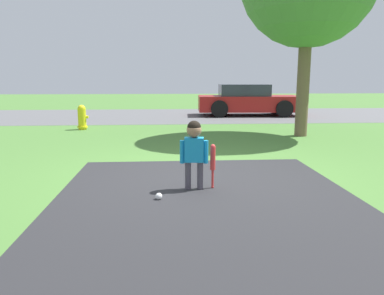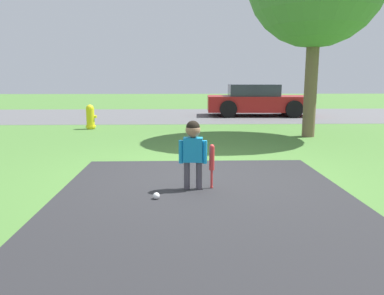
{
  "view_description": "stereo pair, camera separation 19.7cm",
  "coord_description": "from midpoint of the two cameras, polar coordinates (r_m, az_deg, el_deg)",
  "views": [
    {
      "loc": [
        -0.52,
        -5.55,
        1.47
      ],
      "look_at": [
        -0.16,
        -0.33,
        0.49
      ],
      "focal_mm": 35.0,
      "sensor_mm": 36.0,
      "label": 1
    },
    {
      "loc": [
        -0.32,
        -5.56,
        1.47
      ],
      "look_at": [
        -0.16,
        -0.33,
        0.49
      ],
      "focal_mm": 35.0,
      "sensor_mm": 36.0,
      "label": 2
    }
  ],
  "objects": [
    {
      "name": "ground_plane",
      "position": [
        5.76,
        0.34,
        -4.21
      ],
      "size": [
        60.0,
        60.0,
        0.0
      ],
      "primitive_type": "plane",
      "color": "#477533"
    },
    {
      "name": "driveway_strip",
      "position": [
        3.41,
        3.12,
        -14.88
      ],
      "size": [
        3.77,
        7.0,
        0.01
      ],
      "color": "#262628",
      "rests_on": "ground"
    },
    {
      "name": "street_strip",
      "position": [
        15.01,
        -2.34,
        4.93
      ],
      "size": [
        40.0,
        6.0,
        0.01
      ],
      "color": "#59595B",
      "rests_on": "ground"
    },
    {
      "name": "child",
      "position": [
        4.91,
        -0.83,
        0.36
      ],
      "size": [
        0.38,
        0.2,
        0.92
      ],
      "rotation": [
        0.0,
        0.0,
        -0.09
      ],
      "color": "#4C4751",
      "rests_on": "ground"
    },
    {
      "name": "baseball_bat",
      "position": [
        5.0,
        2.06,
        -1.91
      ],
      "size": [
        0.07,
        0.07,
        0.6
      ],
      "color": "red",
      "rests_on": "ground"
    },
    {
      "name": "sports_ball",
      "position": [
        4.64,
        -6.3,
        -7.4
      ],
      "size": [
        0.08,
        0.08,
        0.08
      ],
      "color": "white",
      "rests_on": "ground"
    },
    {
      "name": "fire_hydrant",
      "position": [
        11.28,
        -16.89,
        4.4
      ],
      "size": [
        0.32,
        0.29,
        0.71
      ],
      "color": "yellow",
      "rests_on": "ground"
    },
    {
      "name": "parked_car",
      "position": [
        15.08,
        8.07,
        7.09
      ],
      "size": [
        4.04,
        2.0,
        1.22
      ],
      "rotation": [
        0.0,
        0.0,
        -0.05
      ],
      "color": "maroon",
      "rests_on": "ground"
    }
  ]
}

